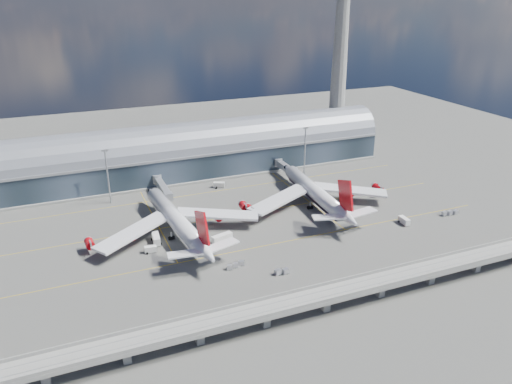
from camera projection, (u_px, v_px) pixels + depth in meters
name	position (u px, v px, depth m)	size (l,w,h in m)	color
ground	(257.00, 234.00, 200.20)	(500.00, 500.00, 0.00)	#474744
taxi_lines	(238.00, 213.00, 219.09)	(200.00, 80.12, 0.01)	gold
terminal	(200.00, 152.00, 262.56)	(200.00, 30.00, 28.00)	#1D2831
control_tower	(339.00, 64.00, 281.58)	(19.00, 19.00, 103.00)	gray
guideway	(326.00, 295.00, 151.17)	(220.00, 8.50, 7.20)	gray
floodlight_mast_left	(108.00, 175.00, 224.37)	(3.00, 0.70, 25.70)	gray
floodlight_mast_right	(305.00, 150.00, 259.71)	(3.00, 0.70, 25.70)	gray
airliner_left	(177.00, 221.00, 196.59)	(70.52, 74.12, 22.57)	white
airliner_right	(316.00, 193.00, 224.24)	(70.19, 73.37, 23.27)	white
jet_bridge_left	(162.00, 186.00, 234.35)	(4.40, 28.00, 7.25)	gray
jet_bridge_right	(289.00, 170.00, 255.75)	(4.40, 32.00, 7.25)	gray
service_truck_0	(156.00, 239.00, 192.97)	(3.27, 7.92, 3.20)	silver
service_truck_1	(151.00, 249.00, 186.08)	(4.63, 2.61, 2.57)	silver
service_truck_2	(222.00, 238.00, 193.79)	(8.91, 4.65, 3.10)	silver
service_truck_3	(404.00, 221.00, 208.52)	(2.69, 5.90, 2.79)	silver
service_truck_4	(326.00, 187.00, 244.54)	(2.75, 4.69, 2.57)	silver
service_truck_5	(219.00, 185.00, 246.76)	(5.90, 4.24, 2.67)	silver
cargo_train_0	(282.00, 272.00, 172.06)	(5.58, 2.54, 1.83)	gray
cargo_train_1	(235.00, 265.00, 176.25)	(7.42, 3.08, 1.62)	gray
cargo_train_2	(450.00, 213.00, 216.91)	(8.14, 2.87, 1.78)	gray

